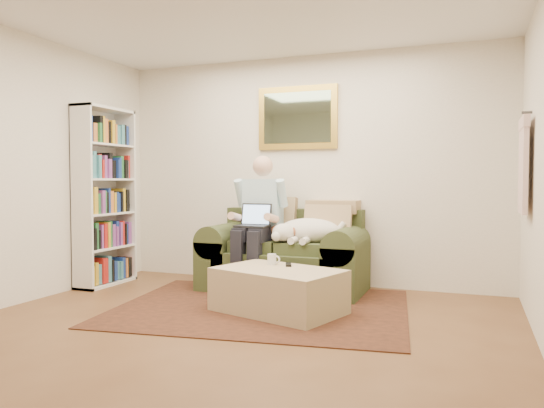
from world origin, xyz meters
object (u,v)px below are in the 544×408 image
Objects in this scene: laptop at (254,220)px; bookshelf at (105,197)px; sofa at (284,262)px; seated_man at (256,223)px; coffee_mug at (272,259)px; sleeping_dog at (310,231)px; ottoman at (278,291)px.

bookshelf is (-1.74, -0.20, 0.24)m from laptop.
seated_man is at bearing -148.55° from sofa.
sofa is at bearing 100.75° from coffee_mug.
bookshelf reaches higher than coffee_mug.
laptop is 1.77m from bookshelf.
sleeping_dog is at bearing 76.29° from coffee_mug.
sleeping_dog is 0.36× the size of bookshelf.
laptop is (0.00, -0.07, 0.04)m from seated_man.
ottoman is (0.29, -0.97, -0.10)m from sofa.
sofa is 17.25× the size of coffee_mug.
bookshelf reaches higher than laptop.
bookshelf reaches higher than sofa.
coffee_mug is at bearing -8.81° from bookshelf.
coffee_mug reaches higher than ottoman.
laptop reaches higher than sleeping_dog.
seated_man reaches higher than laptop.
sofa is at bearing 31.45° from seated_man.
coffee_mug is at bearing -56.27° from seated_man.
seated_man is 1.34× the size of ottoman.
sofa is 0.58m from laptop.
sofa is 0.86× the size of bookshelf.
bookshelf reaches higher than sleeping_dog.
sofa reaches higher than sleeping_dog.
ottoman is at bearing -56.09° from seated_man.
sofa is at bearing 12.11° from bookshelf.
laptop is at bearing -90.00° from seated_man.
sleeping_dog is (0.57, 0.14, -0.10)m from laptop.
bookshelf is (-2.31, -0.34, 0.34)m from sleeping_dog.
laptop reaches higher than ottoman.
coffee_mug is at bearing -53.10° from laptop.
laptop is at bearing 126.23° from ottoman.
ottoman is 2.48m from bookshelf.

